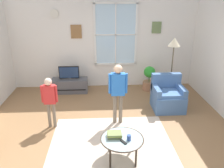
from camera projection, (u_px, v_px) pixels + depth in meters
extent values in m
cube|color=olive|center=(108.00, 138.00, 4.71)|extent=(6.22, 6.45, 0.02)
cube|color=silver|center=(104.00, 40.00, 6.95)|extent=(5.62, 0.12, 2.95)
cube|color=silver|center=(116.00, 35.00, 6.84)|extent=(1.24, 0.02, 1.82)
cube|color=white|center=(116.00, 3.00, 6.49)|extent=(1.30, 0.04, 0.06)
cube|color=white|center=(115.00, 64.00, 7.15)|extent=(1.30, 0.04, 0.06)
cube|color=white|center=(95.00, 35.00, 6.79)|extent=(0.06, 0.04, 1.82)
cube|color=white|center=(136.00, 35.00, 6.85)|extent=(0.06, 0.04, 1.82)
cube|color=white|center=(116.00, 35.00, 6.82)|extent=(0.03, 0.04, 1.82)
cube|color=white|center=(116.00, 35.00, 6.82)|extent=(1.24, 0.04, 0.03)
cube|color=olive|center=(76.00, 32.00, 6.73)|extent=(0.32, 0.03, 0.40)
cube|color=#667A4C|center=(157.00, 28.00, 6.82)|extent=(0.28, 0.03, 0.34)
cylinder|color=silver|center=(54.00, 13.00, 6.50)|extent=(0.24, 0.04, 0.24)
cube|color=#C6B29E|center=(111.00, 145.00, 4.46)|extent=(2.41, 2.12, 0.01)
cube|color=#4C4C51|center=(70.00, 85.00, 6.86)|extent=(1.06, 0.43, 0.42)
cube|color=black|center=(69.00, 90.00, 6.68)|extent=(0.96, 0.02, 0.02)
cylinder|color=#4C4C4C|center=(69.00, 78.00, 6.77)|extent=(0.08, 0.08, 0.05)
cube|color=black|center=(69.00, 72.00, 6.70)|extent=(0.60, 0.05, 0.36)
cube|color=navy|center=(69.00, 73.00, 6.68)|extent=(0.56, 0.01, 0.32)
cube|color=#476B9E|center=(168.00, 101.00, 5.82)|extent=(0.76, 0.72, 0.42)
cube|color=#476B9E|center=(166.00, 82.00, 5.94)|extent=(0.76, 0.16, 0.45)
cube|color=#476B9E|center=(156.00, 91.00, 5.69)|extent=(0.12, 0.65, 0.20)
cube|color=#476B9E|center=(181.00, 90.00, 5.72)|extent=(0.12, 0.65, 0.20)
cube|color=#4D73AA|center=(169.00, 93.00, 5.68)|extent=(0.61, 0.50, 0.08)
cylinder|color=#99B2B7|center=(122.00, 139.00, 3.94)|extent=(0.74, 0.74, 0.02)
torus|color=#3F3328|center=(122.00, 139.00, 3.94)|extent=(0.76, 0.76, 0.02)
cylinder|color=#33281E|center=(109.00, 142.00, 4.21)|extent=(0.04, 0.04, 0.41)
cylinder|color=#33281E|center=(132.00, 141.00, 4.24)|extent=(0.04, 0.04, 0.41)
cylinder|color=#33281E|center=(110.00, 158.00, 3.80)|extent=(0.04, 0.04, 0.41)
cylinder|color=#33281E|center=(136.00, 157.00, 3.83)|extent=(0.04, 0.04, 0.41)
cube|color=#5E6A38|center=(114.00, 136.00, 3.97)|extent=(0.24, 0.15, 0.03)
cube|color=#99819D|center=(114.00, 135.00, 3.97)|extent=(0.26, 0.15, 0.02)
cube|color=#94AA35|center=(114.00, 134.00, 3.96)|extent=(0.26, 0.18, 0.02)
cube|color=olive|center=(114.00, 133.00, 3.95)|extent=(0.25, 0.19, 0.02)
cylinder|color=#334C8C|center=(129.00, 138.00, 3.87)|extent=(0.07, 0.07, 0.10)
cube|color=black|center=(124.00, 142.00, 3.82)|extent=(0.11, 0.14, 0.02)
cylinder|color=#726656|center=(49.00, 115.00, 4.98)|extent=(0.07, 0.07, 0.59)
cylinder|color=#726656|center=(54.00, 115.00, 4.99)|extent=(0.07, 0.07, 0.59)
cube|color=red|center=(49.00, 94.00, 4.80)|extent=(0.25, 0.13, 0.42)
sphere|color=beige|center=(48.00, 82.00, 4.70)|extent=(0.16, 0.16, 0.16)
cylinder|color=red|center=(42.00, 94.00, 4.77)|extent=(0.05, 0.05, 0.37)
cylinder|color=red|center=(56.00, 94.00, 4.78)|extent=(0.05, 0.05, 0.37)
cylinder|color=#726656|center=(115.00, 109.00, 5.14)|extent=(0.08, 0.08, 0.70)
cylinder|color=#726656|center=(121.00, 109.00, 5.14)|extent=(0.08, 0.08, 0.70)
cube|color=blue|center=(118.00, 84.00, 4.92)|extent=(0.30, 0.16, 0.50)
sphere|color=#D8AD8C|center=(118.00, 69.00, 4.80)|extent=(0.19, 0.19, 0.19)
cylinder|color=blue|center=(110.00, 84.00, 4.89)|extent=(0.06, 0.06, 0.45)
cylinder|color=blue|center=(126.00, 83.00, 4.91)|extent=(0.06, 0.06, 0.45)
cylinder|color=#9E6B4C|center=(149.00, 86.00, 7.05)|extent=(0.38, 0.38, 0.27)
cylinder|color=#4C7238|center=(149.00, 79.00, 6.98)|extent=(0.02, 0.02, 0.14)
sphere|color=green|center=(150.00, 72.00, 6.89)|extent=(0.35, 0.35, 0.35)
cylinder|color=black|center=(169.00, 98.00, 6.48)|extent=(0.26, 0.26, 0.03)
cylinder|color=brown|center=(171.00, 73.00, 6.21)|extent=(0.03, 0.03, 1.52)
cone|color=beige|center=(174.00, 42.00, 5.89)|extent=(0.32, 0.32, 0.22)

